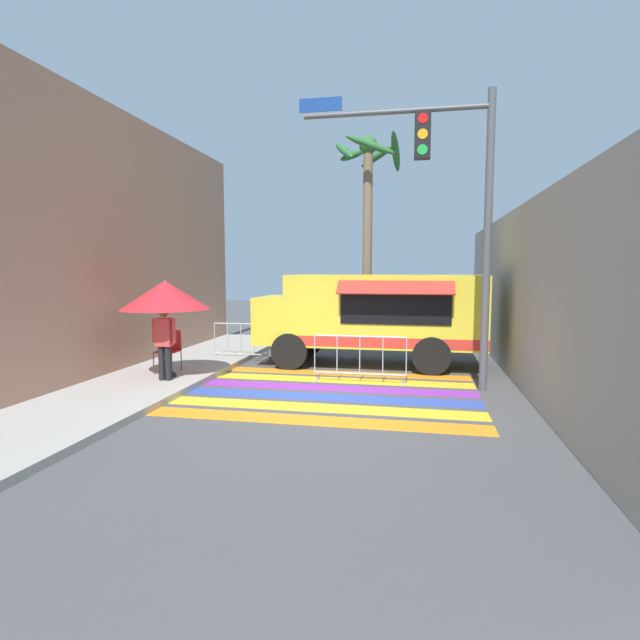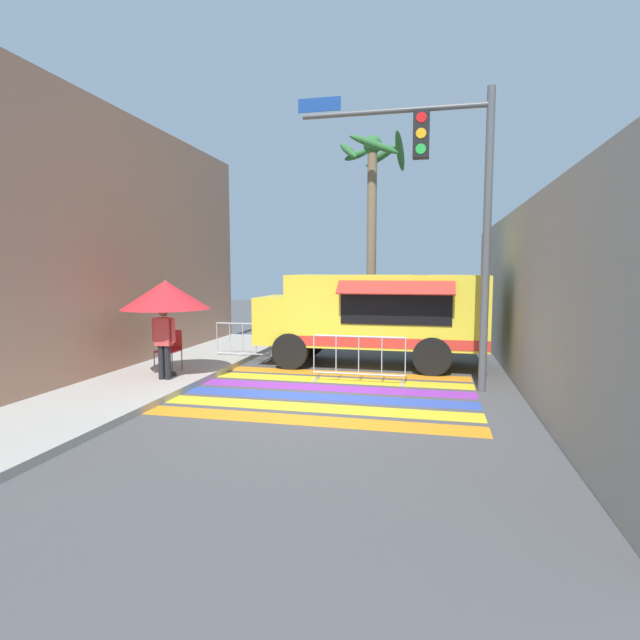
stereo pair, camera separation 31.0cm
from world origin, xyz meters
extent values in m
plane|color=#4C4C4F|center=(0.00, 0.00, 0.00)|extent=(60.00, 60.00, 0.00)
cube|color=#A8A59E|center=(-4.72, 0.00, 0.07)|extent=(4.40, 16.00, 0.13)
cube|color=tan|center=(-4.97, 0.00, 3.08)|extent=(0.25, 16.00, 6.17)
cube|color=#A39E93|center=(4.16, 3.00, 1.91)|extent=(0.20, 16.00, 3.82)
cube|color=orange|center=(0.00, -1.20, 0.00)|extent=(6.40, 0.56, 0.01)
cube|color=yellow|center=(0.00, -0.44, 0.00)|extent=(6.40, 0.56, 0.01)
cube|color=#334FB2|center=(0.00, 0.32, 0.00)|extent=(6.40, 0.56, 0.01)
cube|color=purple|center=(0.00, 1.08, 0.00)|extent=(6.40, 0.56, 0.01)
cube|color=yellow|center=(0.00, 1.84, 0.00)|extent=(6.40, 0.56, 0.01)
cube|color=orange|center=(0.00, 2.60, 0.00)|extent=(6.40, 0.56, 0.01)
cube|color=yellow|center=(1.17, 3.78, 1.45)|extent=(4.87, 2.04, 1.77)
cube|color=yellow|center=(-1.27, 3.78, 1.16)|extent=(1.72, 1.88, 1.20)
cube|color=#1E232D|center=(-2.08, 3.78, 1.46)|extent=(0.06, 1.63, 0.45)
cube|color=black|center=(1.45, 2.75, 1.58)|extent=(2.58, 0.03, 0.80)
cube|color=red|center=(1.45, 2.54, 2.06)|extent=(2.68, 0.43, 0.31)
cube|color=red|center=(1.17, 2.76, 0.74)|extent=(4.87, 0.01, 0.24)
cylinder|color=black|center=(-1.13, 2.85, 0.45)|extent=(0.91, 0.22, 0.91)
cylinder|color=black|center=(-1.13, 4.72, 0.45)|extent=(0.91, 0.22, 0.91)
cylinder|color=black|center=(2.31, 2.85, 0.45)|extent=(0.91, 0.22, 0.91)
cylinder|color=black|center=(2.31, 4.72, 0.45)|extent=(0.91, 0.22, 0.91)
cylinder|color=#515456|center=(3.31, 1.52, 2.99)|extent=(0.16, 0.16, 5.97)
cylinder|color=#515456|center=(1.44, 1.52, 5.64)|extent=(3.74, 0.11, 0.11)
cube|color=black|center=(2.00, 1.49, 5.13)|extent=(0.32, 0.28, 0.90)
cylinder|color=red|center=(2.00, 1.35, 5.43)|extent=(0.20, 0.02, 0.20)
cylinder|color=#F2A519|center=(2.00, 1.35, 5.13)|extent=(0.20, 0.02, 0.20)
cylinder|color=green|center=(2.00, 1.35, 4.83)|extent=(0.20, 0.02, 0.20)
cube|color=navy|center=(-0.08, 1.50, 5.86)|extent=(0.90, 0.02, 0.28)
cylinder|color=black|center=(-3.38, 0.91, 0.16)|extent=(0.36, 0.36, 0.06)
cylinder|color=#B2B2B7|center=(-3.38, 0.91, 1.18)|extent=(0.04, 0.04, 2.10)
cone|color=red|center=(-3.38, 0.91, 1.92)|extent=(1.91, 1.91, 0.62)
cylinder|color=#4C4C51|center=(-3.81, 1.08, 0.37)|extent=(0.02, 0.02, 0.47)
cylinder|color=#4C4C51|center=(-3.36, 1.08, 0.37)|extent=(0.02, 0.02, 0.47)
cylinder|color=#4C4C51|center=(-3.81, 1.53, 0.37)|extent=(0.02, 0.02, 0.47)
cylinder|color=#4C4C51|center=(-3.36, 1.53, 0.37)|extent=(0.02, 0.02, 0.47)
cube|color=#B22626|center=(-3.59, 1.30, 0.62)|extent=(0.47, 0.47, 0.03)
cube|color=#B22626|center=(-3.59, 1.52, 0.86)|extent=(0.47, 0.03, 0.45)
cylinder|color=black|center=(-3.32, 0.56, 0.50)|extent=(0.13, 0.13, 0.73)
cylinder|color=black|center=(-3.17, 0.56, 0.50)|extent=(0.13, 0.13, 0.73)
cube|color=#CC3F3F|center=(-3.25, 0.56, 1.16)|extent=(0.34, 0.20, 0.59)
cylinder|color=#CC3F3F|center=(-3.47, 0.56, 1.19)|extent=(0.09, 0.09, 0.50)
cylinder|color=#CC3F3F|center=(-3.03, 0.56, 1.19)|extent=(0.09, 0.09, 0.50)
sphere|color=brown|center=(-3.25, 0.56, 1.58)|extent=(0.20, 0.20, 0.20)
cylinder|color=#B7BABF|center=(0.75, 1.76, 1.01)|extent=(2.01, 0.04, 0.04)
cylinder|color=#B7BABF|center=(0.75, 1.76, 0.19)|extent=(2.01, 0.04, 0.04)
cylinder|color=#B7BABF|center=(-0.26, 1.76, 0.60)|extent=(0.02, 0.02, 0.83)
cylinder|color=#B7BABF|center=(0.24, 1.76, 0.60)|extent=(0.02, 0.02, 0.83)
cylinder|color=#B7BABF|center=(0.75, 1.76, 0.60)|extent=(0.02, 0.02, 0.83)
cylinder|color=#B7BABF|center=(1.25, 1.76, 0.60)|extent=(0.02, 0.02, 0.83)
cylinder|color=#B7BABF|center=(1.75, 1.76, 0.60)|extent=(0.02, 0.02, 0.83)
cube|color=#B7BABF|center=(-0.21, 1.76, 0.01)|extent=(0.06, 0.44, 0.03)
cube|color=#B7BABF|center=(1.70, 1.76, 0.01)|extent=(0.06, 0.44, 0.03)
cylinder|color=#B7BABF|center=(-2.71, 3.70, 1.01)|extent=(1.51, 0.04, 0.04)
cylinder|color=#B7BABF|center=(-2.71, 3.70, 0.19)|extent=(1.51, 0.04, 0.04)
cylinder|color=#B7BABF|center=(-3.47, 3.70, 0.60)|extent=(0.02, 0.02, 0.83)
cylinder|color=#B7BABF|center=(-3.09, 3.70, 0.60)|extent=(0.02, 0.02, 0.83)
cylinder|color=#B7BABF|center=(-2.71, 3.70, 0.60)|extent=(0.02, 0.02, 0.83)
cylinder|color=#B7BABF|center=(-2.33, 3.70, 0.60)|extent=(0.02, 0.02, 0.83)
cylinder|color=#B7BABF|center=(-1.96, 3.70, 0.60)|extent=(0.02, 0.02, 0.83)
cube|color=#B7BABF|center=(-3.42, 3.70, 0.01)|extent=(0.06, 0.44, 0.03)
cube|color=#B7BABF|center=(-2.01, 3.70, 0.01)|extent=(0.06, 0.44, 0.03)
cylinder|color=#7A664C|center=(0.27, 7.82, 3.19)|extent=(0.32, 0.32, 6.39)
sphere|color=#2D6B33|center=(0.27, 7.82, 6.54)|extent=(0.60, 0.60, 0.60)
ellipsoid|color=#2D6B33|center=(1.17, 7.76, 6.27)|extent=(0.34, 1.67, 1.14)
ellipsoid|color=#2D6B33|center=(0.53, 8.45, 6.32)|extent=(1.33, 0.72, 0.79)
ellipsoid|color=#2D6B33|center=(-0.27, 8.19, 6.33)|extent=(0.94, 1.22, 0.73)
ellipsoid|color=#2D6B33|center=(-0.47, 7.42, 6.31)|extent=(0.97, 1.54, 0.95)
ellipsoid|color=#2D6B33|center=(0.41, 7.01, 6.35)|extent=(1.63, 0.51, 0.77)
camera|label=1|loc=(1.98, -8.99, 2.45)|focal=28.00mm
camera|label=2|loc=(2.28, -8.92, 2.45)|focal=28.00mm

